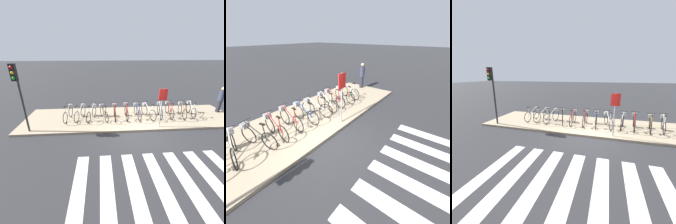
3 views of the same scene
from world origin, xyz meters
TOP-DOWN VIEW (x-y plane):
  - ground_plane at (0.00, 0.00)m, footprint 120.00×120.00m
  - sidewalk at (0.00, 1.77)m, footprint 13.29×3.54m
  - parked_bicycle_2 at (-2.49, 1.63)m, footprint 0.64×1.56m
  - parked_bicycle_3 at (-1.77, 1.61)m, footprint 0.60×1.57m
  - parked_bicycle_4 at (-1.08, 1.63)m, footprint 0.46×1.62m
  - parked_bicycle_5 at (-0.33, 1.75)m, footprint 0.46×1.62m
  - parked_bicycle_6 at (0.34, 1.65)m, footprint 0.46×1.62m
  - parked_bicycle_7 at (1.02, 1.65)m, footprint 0.61×1.57m
  - parked_bicycle_8 at (1.84, 1.72)m, footprint 0.48×1.60m
  - parked_bicycle_9 at (2.47, 1.76)m, footprint 0.46×1.62m
  - parked_bicycle_10 at (3.27, 1.63)m, footprint 0.47×1.61m
  - parked_bicycle_11 at (3.93, 1.77)m, footprint 0.48×1.60m
  - pedestrian at (6.15, 2.13)m, footprint 0.34×0.34m
  - sign_post at (1.29, 0.29)m, footprint 0.44×0.07m

SIDE VIEW (x-z plane):
  - ground_plane at x=0.00m, z-range 0.00..0.00m
  - sidewalk at x=0.00m, z-range 0.00..0.12m
  - parked_bicycle_2 at x=-2.49m, z-range 0.06..1.06m
  - parked_bicycle_3 at x=-1.77m, z-range 0.06..1.06m
  - parked_bicycle_4 at x=-1.08m, z-range 0.06..1.06m
  - parked_bicycle_5 at x=-0.33m, z-range 0.06..1.06m
  - parked_bicycle_6 at x=0.34m, z-range 0.06..1.06m
  - parked_bicycle_7 at x=1.02m, z-range 0.06..1.06m
  - parked_bicycle_8 at x=1.84m, z-range 0.06..1.06m
  - parked_bicycle_9 at x=2.47m, z-range 0.06..1.06m
  - parked_bicycle_10 at x=3.27m, z-range 0.06..1.06m
  - parked_bicycle_11 at x=3.93m, z-range 0.06..1.06m
  - pedestrian at x=6.15m, z-range 0.17..1.91m
  - sign_post at x=1.29m, z-range 0.51..2.68m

